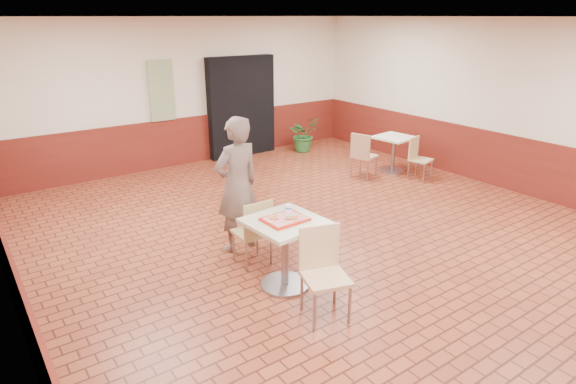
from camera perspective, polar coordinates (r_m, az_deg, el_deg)
room_shell at (r=6.28m, az=7.61°, el=6.04°), size 8.01×10.01×3.01m
wainscot_band at (r=6.59m, az=7.21°, el=-2.41°), size 8.00×10.00×1.00m
corridor_doorway at (r=10.93m, az=-5.53°, el=10.01°), size 1.60×0.22×2.20m
promo_poster at (r=10.13m, az=-14.79°, el=11.52°), size 0.50×0.03×1.20m
main_table at (r=5.55m, az=-0.36°, el=-6.00°), size 0.80×0.80×0.84m
chair_main_front at (r=5.09m, az=4.17°, el=-8.92°), size 0.57×0.57×0.97m
chair_main_back at (r=6.06m, az=-4.00°, el=-4.42°), size 0.43×0.43×0.89m
customer at (r=6.36m, az=-6.04°, el=0.81°), size 0.71×0.50×1.83m
serving_tray at (r=5.43m, az=-0.36°, el=-3.25°), size 0.47×0.37×0.03m
ring_donut at (r=5.41m, az=-1.64°, el=-2.98°), size 0.13×0.13×0.03m
long_john_donut at (r=5.39m, az=0.39°, el=-2.99°), size 0.16×0.10×0.05m
paper_cup at (r=5.58m, az=0.01°, el=-1.92°), size 0.07×0.07×0.09m
second_table at (r=10.02m, az=12.40°, el=5.12°), size 0.69×0.69×0.73m
chair_second_left at (r=9.47m, az=8.85°, el=4.56°), size 0.52×0.52×0.90m
chair_second_front at (r=9.70m, az=15.14°, el=4.17°), size 0.45×0.45×0.81m
potted_plant at (r=11.34m, az=1.82°, el=6.88°), size 0.79×0.71×0.81m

